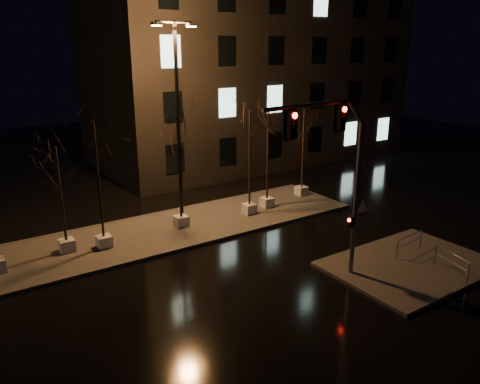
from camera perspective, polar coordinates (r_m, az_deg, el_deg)
ground at (r=19.40m, az=-2.43°, el=-10.74°), size 90.00×90.00×0.00m
median at (r=24.22m, az=-9.91°, el=-4.85°), size 22.00×5.00×0.15m
sidewalk_corner at (r=21.77m, az=20.01°, el=-8.35°), size 7.00×5.00×0.15m
building at (r=39.87m, az=1.17°, el=15.06°), size 25.00×12.00×15.00m
tree_1 at (r=21.83m, az=-21.31°, el=2.41°), size 1.80×1.80×5.00m
tree_2 at (r=21.54m, az=-17.20°, el=4.86°), size 1.80×1.80×6.07m
tree_3 at (r=23.40m, az=-7.54°, el=6.14°), size 1.80×1.80×5.91m
tree_4 at (r=25.09m, az=1.21°, el=7.05°), size 1.80×1.80×5.90m
tree_5 at (r=26.30m, az=3.43°, el=7.11°), size 1.80×1.80×5.67m
tree_6 at (r=28.74m, az=7.78°, el=7.63°), size 1.80×1.80×5.52m
traffic_signal_mast at (r=17.76m, az=12.04°, el=3.06°), size 5.87×0.59×7.18m
streetlight_main at (r=24.37m, az=-7.58°, el=9.85°), size 2.54×0.64×10.14m
guard_rail_a at (r=22.56m, az=19.98°, el=-5.65°), size 1.99×0.24×0.86m
guard_rail_b at (r=21.26m, az=24.40°, el=-7.58°), size 0.52×1.83×0.89m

